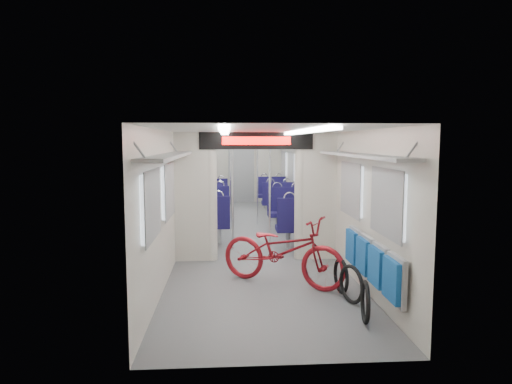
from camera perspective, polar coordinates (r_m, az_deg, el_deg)
carriage at (r=9.90m, az=-0.66°, el=2.64°), size 12.00×12.02×2.31m
bicycle at (r=6.86m, az=3.30°, el=-7.30°), size 2.04×1.63×1.04m
flip_bench at (r=6.21m, az=14.20°, el=-8.36°), size 0.12×2.14×0.55m
bike_hoop_a at (r=5.67m, az=13.49°, el=-13.46°), size 0.13×0.52×0.52m
bike_hoop_b at (r=6.27m, az=11.82°, el=-11.43°), size 0.22×0.51×0.52m
bike_hoop_c at (r=6.63m, az=10.57°, el=-10.47°), size 0.11×0.51×0.51m
seat_bay_near_left at (r=10.44m, az=-5.92°, el=-2.37°), size 0.95×2.24×1.15m
seat_bay_near_right at (r=10.09m, az=4.67°, el=-2.64°), size 0.95×2.27×1.16m
seat_bay_far_left at (r=13.68m, az=-5.41°, el=-0.45°), size 0.89×1.98×1.07m
seat_bay_far_right at (r=13.84m, az=2.37°, el=-0.27°), size 0.92×2.14×1.12m
stanchion_near_left at (r=9.00m, az=-2.94°, el=0.02°), size 0.04×0.04×2.30m
stanchion_near_right at (r=8.68m, az=1.73°, el=-0.20°), size 0.04×0.04×2.30m
stanchion_far_left at (r=12.11m, az=-3.20°, el=1.64°), size 0.04×0.04×2.30m
stanchion_far_right at (r=11.71m, az=0.17°, el=1.49°), size 0.04×0.04×2.30m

